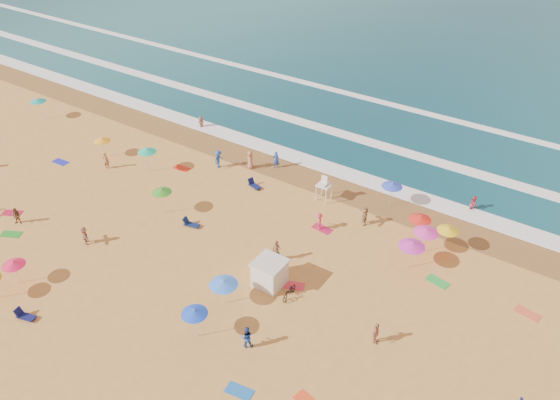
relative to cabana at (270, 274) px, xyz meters
The scene contains 13 objects.
ground 5.72m from the cabana, 162.93° to the left, with size 220.00×220.00×0.00m, color gold.
ocean 85.83m from the cabana, 93.60° to the left, with size 220.00×140.00×0.18m, color #0C4756.
wet_sand 15.18m from the cabana, 110.84° to the left, with size 220.00×220.00×0.00m, color olive.
surf_foam 23.61m from the cabana, 103.20° to the left, with size 200.00×18.70×0.05m.
cabana is the anchor object (origin of this frame).
cabana_roof 1.06m from the cabana, 90.00° to the right, with size 2.20×2.20×0.12m, color silver.
bicycle 1.99m from the cabana, ahead, with size 0.63×1.79×0.94m, color black.
lifeguard_stand 11.96m from the cabana, 100.82° to the left, with size 1.20×1.20×2.10m, color white, non-canonical shape.
beach_umbrellas 5.19m from the cabana, 150.98° to the left, with size 68.38×27.92×0.80m.
loungers 3.08m from the cabana, 49.82° to the right, with size 55.30×22.81×0.34m.
towels 5.10m from the cabana, behind, with size 45.71×18.31×0.03m.
popup_tents 18.54m from the cabana, ahead, with size 4.82×12.05×1.20m.
beachgoers 8.51m from the cabana, 127.81° to the left, with size 52.81×24.29×2.12m.
Camera 1 is at (22.45, -25.76, 27.84)m, focal length 35.00 mm.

